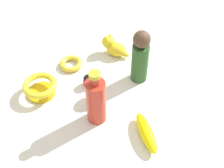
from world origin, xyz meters
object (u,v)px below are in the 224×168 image
Objects in this scene: bottle_tall at (96,100)px; banana at (146,133)px; cat_figurine at (114,47)px; bowl at (40,87)px; person_figure_adult at (140,57)px; bangle at (71,64)px; nail_polish_jar at (89,81)px.

banana is (0.17, 0.09, -0.08)m from bottle_tall.
cat_figurine is (-0.25, 0.27, -0.06)m from bottle_tall.
person_figure_adult is (0.17, 0.36, 0.08)m from bowl.
bangle is 0.77× the size of cat_figurine.
bangle is 0.57× the size of banana.
banana reaches higher than bangle.
banana is 3.71× the size of nail_polish_jar.
person_figure_adult is at bearing 64.96° from bowl.
cat_figurine reaches higher than bangle.
bottle_tall is 2.39× the size of bangle.
nail_polish_jar is at bearing -0.44° from bangle.
cat_figurine is at bearing 176.65° from person_figure_adult.
bowl is 1.05× the size of cat_figurine.
nail_polish_jar is at bearing -116.30° from person_figure_adult.
cat_figurine reaches higher than banana.
person_figure_adult is (-0.24, 0.17, 0.10)m from banana.
bottle_tall is at bearing -13.77° from bangle.
nail_polish_jar is 0.22m from cat_figurine.
person_figure_adult is (0.09, 0.19, 0.10)m from nail_polish_jar.
cat_figurine is (-0.09, 0.20, 0.02)m from nail_polish_jar.
bowl reaches higher than banana.
bowl is at bearing 47.62° from banana.
bangle is at bearing 109.01° from bowl.
bottle_tall is 0.21m from banana.
bowl is (0.06, -0.18, 0.03)m from bangle.
bottle_tall is 0.19m from nail_polish_jar.
cat_figurine is at bearing 92.27° from bowl.
bottle_tall is 0.26m from bowl.
bangle is (-0.30, 0.07, -0.09)m from bottle_tall.
bangle is at bearing 166.23° from bottle_tall.
bangle is 0.41× the size of person_figure_adult.
nail_polish_jar reaches higher than bangle.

